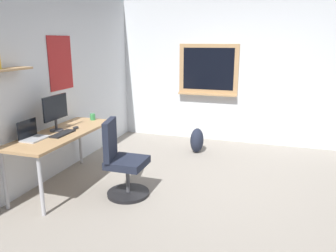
% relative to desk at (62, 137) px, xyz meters
% --- Properties ---
extents(ground_plane, '(5.20, 5.20, 0.00)m').
position_rel_desk_xyz_m(ground_plane, '(0.25, -2.07, -0.65)').
color(ground_plane, gray).
rests_on(ground_plane, ground).
extents(wall_back, '(5.00, 0.30, 2.60)m').
position_rel_desk_xyz_m(wall_back, '(0.25, 0.38, 0.65)').
color(wall_back, silver).
rests_on(wall_back, ground).
extents(wall_right, '(0.22, 5.00, 2.60)m').
position_rel_desk_xyz_m(wall_right, '(2.70, -2.04, 0.65)').
color(wall_right, silver).
rests_on(wall_right, ground).
extents(desk, '(1.64, 0.61, 0.72)m').
position_rel_desk_xyz_m(desk, '(0.00, 0.00, 0.00)').
color(desk, tan).
rests_on(desk, ground).
extents(office_chair, '(0.52, 0.53, 0.95)m').
position_rel_desk_xyz_m(office_chair, '(-0.03, -0.85, -0.25)').
color(office_chair, black).
rests_on(office_chair, ground).
extents(laptop, '(0.31, 0.21, 0.23)m').
position_rel_desk_xyz_m(laptop, '(-0.37, 0.15, 0.12)').
color(laptop, '#ADAFB5').
rests_on(laptop, desk).
extents(monitor_primary, '(0.46, 0.17, 0.46)m').
position_rel_desk_xyz_m(monitor_primary, '(0.04, 0.10, 0.34)').
color(monitor_primary, '#38383D').
rests_on(monitor_primary, desk).
extents(keyboard, '(0.37, 0.13, 0.02)m').
position_rel_desk_xyz_m(keyboard, '(-0.08, -0.08, 0.08)').
color(keyboard, black).
rests_on(keyboard, desk).
extents(computer_mouse, '(0.10, 0.06, 0.03)m').
position_rel_desk_xyz_m(computer_mouse, '(0.20, -0.08, 0.08)').
color(computer_mouse, '#262628').
rests_on(computer_mouse, desk).
extents(coffee_mug, '(0.08, 0.08, 0.09)m').
position_rel_desk_xyz_m(coffee_mug, '(0.72, -0.03, 0.11)').
color(coffee_mug, '#338C4C').
rests_on(coffee_mug, desk).
extents(backpack, '(0.32, 0.22, 0.42)m').
position_rel_desk_xyz_m(backpack, '(1.83, -1.35, -0.45)').
color(backpack, '#1E2333').
rests_on(backpack, ground).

